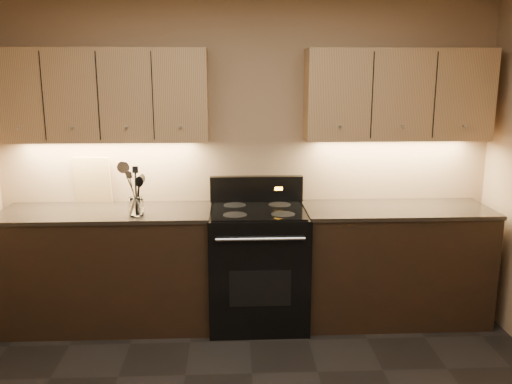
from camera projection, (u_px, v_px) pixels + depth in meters
wall_back at (246, 156)px, 4.43m from camera, size 4.00×0.04×2.60m
counter_left at (109, 268)px, 4.27m from camera, size 1.62×0.62×0.93m
counter_right at (394, 263)px, 4.37m from camera, size 1.46×0.62×0.93m
stove at (258, 264)px, 4.30m from camera, size 0.76×0.68×1.14m
upper_cab_left at (103, 95)px, 4.12m from camera, size 1.60×0.30×0.70m
upper_cab_right at (398, 95)px, 4.22m from camera, size 1.44×0.30×0.70m
outlet_plate at (87, 179)px, 4.40m from camera, size 0.08×0.01×0.12m
utensil_crock at (136, 207)px, 4.02m from camera, size 0.14×0.14×0.14m
cutting_board at (92, 180)px, 4.38m from camera, size 0.30×0.08×0.38m
wooden_spoon at (131, 194)px, 3.99m from camera, size 0.14×0.12×0.30m
black_spoon at (136, 193)px, 4.02m from camera, size 0.11×0.16×0.31m
black_turner at (135, 190)px, 3.97m from camera, size 0.11×0.18×0.38m
steel_spatula at (138, 190)px, 4.00m from camera, size 0.15×0.14×0.36m
steel_skimmer at (141, 188)px, 3.98m from camera, size 0.21×0.11×0.40m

